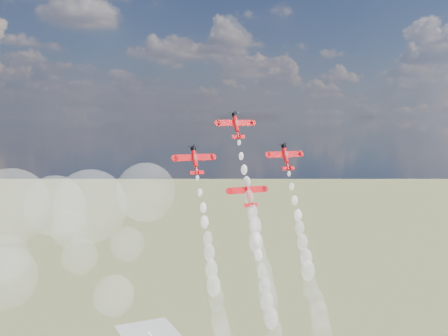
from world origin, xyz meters
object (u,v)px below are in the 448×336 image
at_px(plane_lead, 236,125).
at_px(plane_left, 195,160).
at_px(plane_slot, 248,192).
at_px(plane_right, 286,156).

relative_size(plane_lead, plane_left, 1.00).
bearing_deg(plane_lead, plane_slot, -90.00).
bearing_deg(plane_left, plane_lead, 15.06).
relative_size(plane_left, plane_right, 1.00).
bearing_deg(plane_right, plane_lead, 164.94).
xyz_separation_m(plane_left, plane_right, (30.72, 0.00, 0.00)).
bearing_deg(plane_left, plane_right, 0.00).
relative_size(plane_left, plane_slot, 1.00).
bearing_deg(plane_slot, plane_left, 164.94).
distance_m(plane_lead, plane_left, 18.75).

